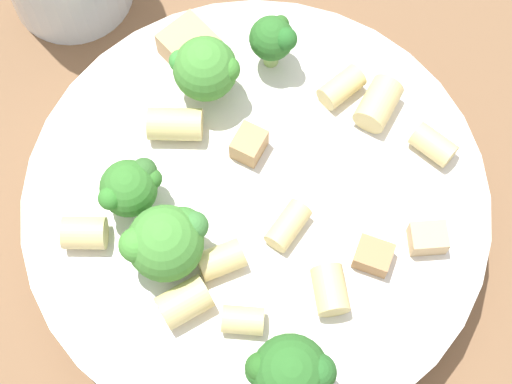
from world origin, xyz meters
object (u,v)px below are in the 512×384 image
rigatoni_2 (433,145)px  rigatoni_9 (243,320)px  rigatoni_5 (341,87)px  chicken_chunk_2 (182,49)px  broccoli_floret_4 (290,373)px  pasta_bowl (256,210)px  rigatoni_1 (221,260)px  rigatoni_3 (84,233)px  broccoli_floret_0 (273,39)px  chicken_chunk_3 (373,256)px  chicken_chunk_0 (428,238)px  broccoli_floret_3 (130,187)px  broccoli_floret_1 (166,241)px  rigatoni_6 (288,226)px  rigatoni_7 (378,104)px  rigatoni_4 (184,302)px  chicken_chunk_1 (249,144)px  rigatoni_0 (330,290)px  rigatoni_8 (175,124)px  broccoli_floret_2 (204,70)px

rigatoni_2 → rigatoni_9: same height
rigatoni_5 → chicken_chunk_2: (-0.05, -0.07, 0.00)m
broccoli_floret_4 → rigatoni_2: size_ratio=1.82×
pasta_bowl → rigatoni_1: (0.03, -0.03, 0.02)m
rigatoni_3 → rigatoni_9: rigatoni_3 is taller
broccoli_floret_0 → chicken_chunk_3: bearing=0.5°
chicken_chunk_0 → rigatoni_2: bearing=149.7°
broccoli_floret_3 → rigatoni_2: broccoli_floret_3 is taller
broccoli_floret_1 → rigatoni_9: bearing=23.8°
pasta_bowl → broccoli_floret_0: bearing=150.8°
rigatoni_6 → rigatoni_7: bearing=121.3°
broccoli_floret_3 → rigatoni_4: (0.06, 0.00, -0.01)m
rigatoni_6 → chicken_chunk_1: (-0.05, -0.00, 0.00)m
pasta_bowl → broccoli_floret_3: broccoli_floret_3 is taller
rigatoni_0 → rigatoni_2: bearing=121.3°
rigatoni_7 → chicken_chunk_1: (-0.01, -0.07, -0.00)m
broccoli_floret_1 → chicken_chunk_2: bearing=155.6°
broccoli_floret_3 → rigatoni_2: size_ratio=1.50×
broccoli_floret_3 → rigatoni_4: 0.06m
broccoli_floret_1 → rigatoni_8: 0.07m
rigatoni_1 → rigatoni_4: rigatoni_4 is taller
rigatoni_5 → chicken_chunk_1: same height
broccoli_floret_2 → rigatoni_0: 0.13m
chicken_chunk_0 → chicken_chunk_2: bearing=-153.5°
rigatoni_6 → rigatoni_8: rigatoni_8 is taller
rigatoni_2 → rigatoni_5: same height
rigatoni_2 → rigatoni_8: size_ratio=0.80×
broccoli_floret_4 → rigatoni_9: size_ratio=2.05×
broccoli_floret_3 → chicken_chunk_2: broccoli_floret_3 is taller
broccoli_floret_1 → rigatoni_6: size_ratio=1.80×
broccoli_floret_0 → rigatoni_8: broccoli_floret_0 is taller
rigatoni_4 → rigatoni_5: bearing=122.8°
broccoli_floret_0 → broccoli_floret_2: (0.00, -0.04, 0.00)m
rigatoni_1 → rigatoni_9: 0.03m
rigatoni_4 → rigatoni_9: 0.03m
rigatoni_6 → pasta_bowl: bearing=-159.3°
broccoli_floret_0 → rigatoni_9: (0.13, -0.07, -0.02)m
broccoli_floret_4 → rigatoni_7: size_ratio=1.57×
broccoli_floret_1 → broccoli_floret_3: 0.04m
rigatoni_2 → rigatoni_5: bearing=-148.9°
rigatoni_0 → rigatoni_3: size_ratio=1.06×
rigatoni_7 → rigatoni_5: bearing=-143.3°
rigatoni_1 → rigatoni_8: (-0.08, 0.01, 0.00)m
broccoli_floret_4 → broccoli_floret_1: bearing=-160.1°
rigatoni_2 → chicken_chunk_2: (-0.10, -0.10, 0.00)m
chicken_chunk_1 → pasta_bowl: bearing=-15.4°
rigatoni_6 → chicken_chunk_0: 0.07m
broccoli_floret_1 → rigatoni_2: bearing=90.4°
rigatoni_1 → chicken_chunk_1: (-0.05, 0.04, -0.00)m
broccoli_floret_0 → rigatoni_3: bearing=-65.6°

